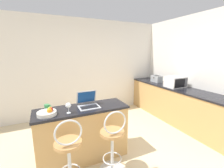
{
  "coord_description": "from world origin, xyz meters",
  "views": [
    {
      "loc": [
        -1.06,
        -1.59,
        1.74
      ],
      "look_at": [
        0.4,
        1.59,
        0.98
      ],
      "focal_mm": 24.0,
      "sensor_mm": 36.0,
      "label": 1
    }
  ],
  "objects_px": {
    "microwave": "(175,82)",
    "fruit_bowl": "(48,113)",
    "bar_stool_far": "(113,144)",
    "laptop": "(88,102)",
    "toaster": "(157,79)",
    "mug_green": "(47,108)",
    "wine_glass_tall": "(68,106)",
    "bar_stool_near": "(69,157)"
  },
  "relations": [
    {
      "from": "toaster",
      "to": "wine_glass_tall",
      "type": "relative_size",
      "value": 1.94
    },
    {
      "from": "bar_stool_far",
      "to": "fruit_bowl",
      "type": "relative_size",
      "value": 3.88
    },
    {
      "from": "bar_stool_near",
      "to": "toaster",
      "type": "bearing_deg",
      "value": 30.35
    },
    {
      "from": "mug_green",
      "to": "fruit_bowl",
      "type": "height_order",
      "value": "fruit_bowl"
    },
    {
      "from": "wine_glass_tall",
      "to": "mug_green",
      "type": "xyz_separation_m",
      "value": [
        -0.27,
        0.22,
        -0.06
      ]
    },
    {
      "from": "laptop",
      "to": "toaster",
      "type": "relative_size",
      "value": 1.08
    },
    {
      "from": "bar_stool_near",
      "to": "toaster",
      "type": "height_order",
      "value": "toaster"
    },
    {
      "from": "mug_green",
      "to": "fruit_bowl",
      "type": "xyz_separation_m",
      "value": [
        -0.01,
        -0.18,
        -0.01
      ]
    },
    {
      "from": "microwave",
      "to": "fruit_bowl",
      "type": "xyz_separation_m",
      "value": [
        -2.93,
        -0.51,
        -0.09
      ]
    },
    {
      "from": "bar_stool_near",
      "to": "wine_glass_tall",
      "type": "relative_size",
      "value": 6.42
    },
    {
      "from": "laptop",
      "to": "mug_green",
      "type": "xyz_separation_m",
      "value": [
        -0.6,
        0.06,
        -0.01
      ]
    },
    {
      "from": "bar_stool_far",
      "to": "mug_green",
      "type": "relative_size",
      "value": 10.19
    },
    {
      "from": "microwave",
      "to": "toaster",
      "type": "distance_m",
      "value": 0.69
    },
    {
      "from": "laptop",
      "to": "toaster",
      "type": "xyz_separation_m",
      "value": [
        2.34,
        1.08,
        0.03
      ]
    },
    {
      "from": "laptop",
      "to": "bar_stool_near",
      "type": "bearing_deg",
      "value": -127.66
    },
    {
      "from": "microwave",
      "to": "fruit_bowl",
      "type": "bearing_deg",
      "value": -170.19
    },
    {
      "from": "mug_green",
      "to": "laptop",
      "type": "bearing_deg",
      "value": -6.06
    },
    {
      "from": "bar_stool_far",
      "to": "fruit_bowl",
      "type": "bearing_deg",
      "value": 152.77
    },
    {
      "from": "wine_glass_tall",
      "to": "mug_green",
      "type": "bearing_deg",
      "value": 140.71
    },
    {
      "from": "toaster",
      "to": "mug_green",
      "type": "relative_size",
      "value": 3.08
    },
    {
      "from": "bar_stool_far",
      "to": "wine_glass_tall",
      "type": "distance_m",
      "value": 0.83
    },
    {
      "from": "bar_stool_near",
      "to": "bar_stool_far",
      "type": "relative_size",
      "value": 1.0
    },
    {
      "from": "laptop",
      "to": "mug_green",
      "type": "distance_m",
      "value": 0.6
    },
    {
      "from": "laptop",
      "to": "microwave",
      "type": "xyz_separation_m",
      "value": [
        2.33,
        0.39,
        0.07
      ]
    },
    {
      "from": "mug_green",
      "to": "toaster",
      "type": "bearing_deg",
      "value": 19.13
    },
    {
      "from": "bar_stool_far",
      "to": "mug_green",
      "type": "bearing_deg",
      "value": 143.34
    },
    {
      "from": "bar_stool_far",
      "to": "wine_glass_tall",
      "type": "xyz_separation_m",
      "value": [
        -0.52,
        0.37,
        0.53
      ]
    },
    {
      "from": "laptop",
      "to": "microwave",
      "type": "relative_size",
      "value": 0.71
    },
    {
      "from": "bar_stool_near",
      "to": "fruit_bowl",
      "type": "height_order",
      "value": "fruit_bowl"
    },
    {
      "from": "bar_stool_near",
      "to": "microwave",
      "type": "xyz_separation_m",
      "value": [
        2.73,
        0.92,
        0.56
      ]
    },
    {
      "from": "toaster",
      "to": "fruit_bowl",
      "type": "distance_m",
      "value": 3.18
    },
    {
      "from": "bar_stool_far",
      "to": "microwave",
      "type": "relative_size",
      "value": 2.19
    },
    {
      "from": "bar_stool_near",
      "to": "fruit_bowl",
      "type": "bearing_deg",
      "value": 115.71
    },
    {
      "from": "laptop",
      "to": "mug_green",
      "type": "bearing_deg",
      "value": 173.94
    },
    {
      "from": "bar_stool_near",
      "to": "wine_glass_tall",
      "type": "bearing_deg",
      "value": 78.1
    },
    {
      "from": "laptop",
      "to": "toaster",
      "type": "distance_m",
      "value": 2.58
    },
    {
      "from": "bar_stool_near",
      "to": "mug_green",
      "type": "height_order",
      "value": "bar_stool_near"
    },
    {
      "from": "bar_stool_near",
      "to": "microwave",
      "type": "distance_m",
      "value": 2.94
    },
    {
      "from": "fruit_bowl",
      "to": "mug_green",
      "type": "bearing_deg",
      "value": 88.33
    },
    {
      "from": "bar_stool_near",
      "to": "laptop",
      "type": "relative_size",
      "value": 3.07
    },
    {
      "from": "bar_stool_far",
      "to": "toaster",
      "type": "distance_m",
      "value": 2.73
    },
    {
      "from": "toaster",
      "to": "mug_green",
      "type": "height_order",
      "value": "toaster"
    }
  ]
}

